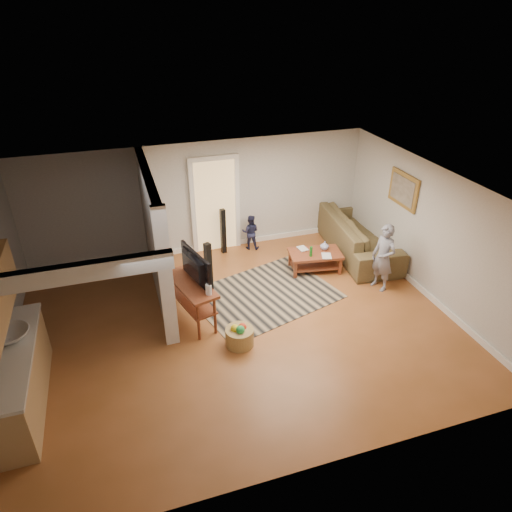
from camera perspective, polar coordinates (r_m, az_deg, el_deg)
The scene contains 11 objects.
ground at distance 8.20m, azimuth -2.06°, elevation -8.62°, with size 7.50×7.50×0.00m, color brown.
room_shell at distance 7.60m, azimuth -10.89°, elevation 0.61°, with size 7.54×6.02×2.52m.
area_rug at distance 8.96m, azimuth 1.05°, elevation -4.87°, with size 2.63×1.92×0.01m, color black.
sofa at distance 10.77m, azimuth 12.24°, elevation 0.71°, with size 2.80×1.09×0.82m, color #4E4127.
coffee_table at distance 9.69m, azimuth 7.46°, elevation -0.01°, with size 1.17×0.79×0.64m.
tv_console at distance 7.98m, azimuth -8.03°, elevation -3.80°, with size 0.79×1.34×1.08m.
speaker_left at distance 8.72m, azimuth -5.94°, elevation -1.72°, with size 0.11×0.11×1.13m, color black.
speaker_right at distance 10.23m, azimuth -4.12°, elevation 3.10°, with size 0.11×0.11×1.06m, color black.
toy_basket at distance 7.69m, azimuth -2.07°, elevation -9.95°, with size 0.47×0.47×0.42m.
child at distance 9.51m, azimuth 15.08°, elevation -3.82°, with size 0.50×0.33×1.38m, color gray.
toddler at distance 10.62m, azimuth -0.69°, elevation 1.01°, with size 0.40×0.31×0.82m, color #1E2140.
Camera 1 is at (-1.70, -6.24, 5.05)m, focal length 32.00 mm.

